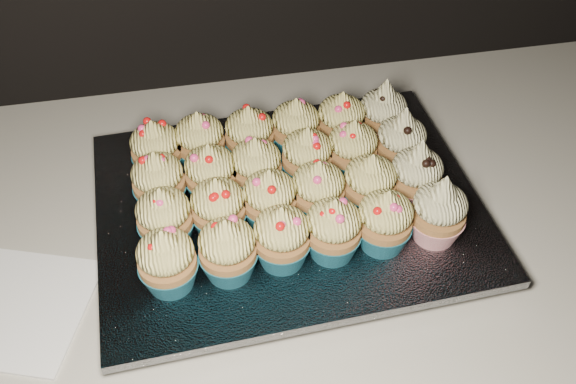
% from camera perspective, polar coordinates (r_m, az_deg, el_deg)
% --- Properties ---
extents(worktop, '(2.44, 0.64, 0.04)m').
position_cam_1_polar(worktop, '(0.82, -1.79, -3.14)').
color(worktop, beige).
rests_on(worktop, cabinet).
extents(napkin, '(0.19, 0.19, 0.00)m').
position_cam_1_polar(napkin, '(0.78, -23.00, -9.48)').
color(napkin, white).
rests_on(napkin, worktop).
extents(baking_tray, '(0.43, 0.34, 0.02)m').
position_cam_1_polar(baking_tray, '(0.79, 0.00, -1.99)').
color(baking_tray, black).
rests_on(baking_tray, worktop).
extents(foil_lining, '(0.47, 0.37, 0.01)m').
position_cam_1_polar(foil_lining, '(0.78, 0.00, -1.14)').
color(foil_lining, silver).
rests_on(foil_lining, baking_tray).
extents(cupcake_0, '(0.06, 0.06, 0.08)m').
position_cam_1_polar(cupcake_0, '(0.68, -10.70, -6.03)').
color(cupcake_0, '#196277').
rests_on(cupcake_0, foil_lining).
extents(cupcake_1, '(0.06, 0.06, 0.08)m').
position_cam_1_polar(cupcake_1, '(0.68, -5.39, -5.13)').
color(cupcake_1, '#196277').
rests_on(cupcake_1, foil_lining).
extents(cupcake_2, '(0.06, 0.06, 0.08)m').
position_cam_1_polar(cupcake_2, '(0.69, -0.55, -4.04)').
color(cupcake_2, '#196277').
rests_on(cupcake_2, foil_lining).
extents(cupcake_3, '(0.06, 0.06, 0.08)m').
position_cam_1_polar(cupcake_3, '(0.70, 4.04, -3.33)').
color(cupcake_3, '#196277').
rests_on(cupcake_3, foil_lining).
extents(cupcake_4, '(0.06, 0.06, 0.08)m').
position_cam_1_polar(cupcake_4, '(0.71, 8.58, -2.57)').
color(cupcake_4, '#196277').
rests_on(cupcake_4, foil_lining).
extents(cupcake_5, '(0.06, 0.06, 0.10)m').
position_cam_1_polar(cupcake_5, '(0.73, 13.25, -1.70)').
color(cupcake_5, '#A51725').
rests_on(cupcake_5, foil_lining).
extents(cupcake_6, '(0.06, 0.06, 0.08)m').
position_cam_1_polar(cupcake_6, '(0.72, -10.91, -2.31)').
color(cupcake_6, '#196277').
rests_on(cupcake_6, foil_lining).
extents(cupcake_7, '(0.06, 0.06, 0.08)m').
position_cam_1_polar(cupcake_7, '(0.72, -6.21, -1.46)').
color(cupcake_7, '#196277').
rests_on(cupcake_7, foil_lining).
extents(cupcake_8, '(0.06, 0.06, 0.08)m').
position_cam_1_polar(cupcake_8, '(0.73, -1.64, -0.69)').
color(cupcake_8, '#196277').
rests_on(cupcake_8, foil_lining).
extents(cupcake_9, '(0.06, 0.06, 0.08)m').
position_cam_1_polar(cupcake_9, '(0.74, 2.69, 0.09)').
color(cupcake_9, '#196277').
rests_on(cupcake_9, foil_lining).
extents(cupcake_10, '(0.06, 0.06, 0.08)m').
position_cam_1_polar(cupcake_10, '(0.75, 7.26, 0.68)').
color(cupcake_10, '#196277').
rests_on(cupcake_10, foil_lining).
extents(cupcake_11, '(0.06, 0.06, 0.10)m').
position_cam_1_polar(cupcake_11, '(0.77, 11.32, 1.48)').
color(cupcake_11, '#A51725').
rests_on(cupcake_11, foil_lining).
extents(cupcake_12, '(0.06, 0.06, 0.08)m').
position_cam_1_polar(cupcake_12, '(0.76, -11.42, 0.89)').
color(cupcake_12, '#196277').
rests_on(cupcake_12, foil_lining).
extents(cupcake_13, '(0.06, 0.06, 0.08)m').
position_cam_1_polar(cupcake_13, '(0.76, -6.87, 1.59)').
color(cupcake_13, '#196277').
rests_on(cupcake_13, foil_lining).
extents(cupcake_14, '(0.06, 0.06, 0.08)m').
position_cam_1_polar(cupcake_14, '(0.77, -2.85, 2.20)').
color(cupcake_14, '#196277').
rests_on(cupcake_14, foil_lining).
extents(cupcake_15, '(0.06, 0.06, 0.08)m').
position_cam_1_polar(cupcake_15, '(0.78, 1.70, 3.12)').
color(cupcake_15, '#196277').
rests_on(cupcake_15, foil_lining).
extents(cupcake_16, '(0.06, 0.06, 0.08)m').
position_cam_1_polar(cupcake_16, '(0.79, 5.72, 3.75)').
color(cupcake_16, '#196277').
rests_on(cupcake_16, foil_lining).
extents(cupcake_17, '(0.06, 0.06, 0.10)m').
position_cam_1_polar(cupcake_17, '(0.81, 10.01, 4.37)').
color(cupcake_17, '#A51725').
rests_on(cupcake_17, foil_lining).
extents(cupcake_18, '(0.06, 0.06, 0.08)m').
position_cam_1_polar(cupcake_18, '(0.80, -11.63, 3.66)').
color(cupcake_18, '#196277').
rests_on(cupcake_18, foil_lining).
extents(cupcake_19, '(0.06, 0.06, 0.08)m').
position_cam_1_polar(cupcake_19, '(0.81, -7.81, 4.48)').
color(cupcake_19, '#196277').
rests_on(cupcake_19, foil_lining).
extents(cupcake_20, '(0.06, 0.06, 0.08)m').
position_cam_1_polar(cupcake_20, '(0.81, -3.44, 5.03)').
color(cupcake_20, '#196277').
rests_on(cupcake_20, foil_lining).
extents(cupcake_21, '(0.06, 0.06, 0.08)m').
position_cam_1_polar(cupcake_21, '(0.82, 0.70, 5.74)').
color(cupcake_21, '#196277').
rests_on(cupcake_21, foil_lining).
extents(cupcake_22, '(0.06, 0.06, 0.08)m').
position_cam_1_polar(cupcake_22, '(0.83, 4.74, 6.29)').
color(cupcake_22, '#196277').
rests_on(cupcake_22, foil_lining).
extents(cupcake_23, '(0.06, 0.06, 0.10)m').
position_cam_1_polar(cupcake_23, '(0.85, 8.43, 6.90)').
color(cupcake_23, '#A51725').
rests_on(cupcake_23, foil_lining).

